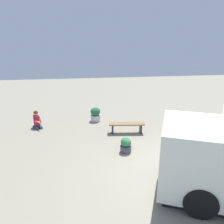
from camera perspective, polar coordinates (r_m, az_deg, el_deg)
The scene contains 5 objects.
ground_plane at distance 7.84m, azimuth 15.53°, elevation -14.78°, with size 40.00×40.00×0.00m, color gray.
person_customer at distance 11.61m, azimuth -18.99°, elevation -2.22°, with size 0.62×0.80×0.88m.
planter_flowering_near at distance 8.65m, azimuth 3.64°, elevation -8.62°, with size 0.46×0.46×0.60m.
planter_flowering_far at distance 11.91m, azimuth -4.32°, elevation -0.61°, with size 0.56×0.56×0.76m.
plaza_bench at distance 10.35m, azimuth 3.84°, elevation -3.55°, with size 1.70×0.61×0.49m.
Camera 1 is at (-2.96, -5.95, 4.15)m, focal length 35.11 mm.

